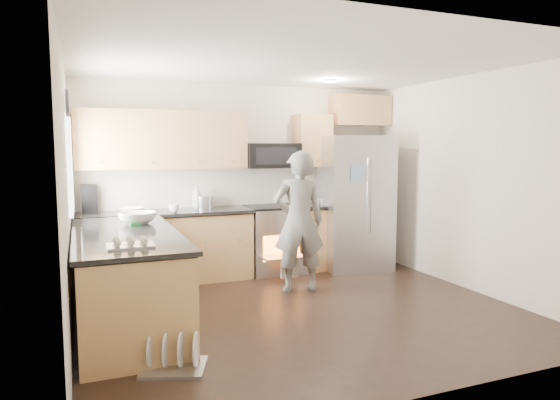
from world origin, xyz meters
name	(u,v)px	position (x,y,z in m)	size (l,w,h in m)	color
ground	(301,311)	(0.00, 0.00, 0.00)	(4.50, 4.50, 0.00)	black
room_shell	(298,153)	(-0.04, 0.02, 1.67)	(4.54, 4.04, 2.62)	silver
back_cabinet_run	(207,206)	(-0.59, 1.75, 0.96)	(4.45, 0.64, 2.50)	#BB754A
peninsula	(127,278)	(-1.75, 0.25, 0.46)	(0.96, 2.36, 1.05)	#BB754A
stove_range	(274,224)	(0.35, 1.69, 0.68)	(0.76, 0.97, 1.79)	#B7B7BC
refrigerator	(355,203)	(1.50, 1.45, 0.95)	(1.01, 0.84, 1.90)	#B7B7BC
person	(299,222)	(0.28, 0.70, 0.85)	(0.62, 0.41, 1.69)	gray
dish_rack	(174,360)	(-1.51, -0.91, 0.08)	(0.59, 0.53, 0.30)	#B7B7BC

